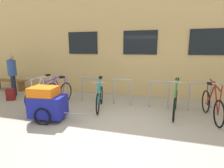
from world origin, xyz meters
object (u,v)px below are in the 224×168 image
object	(u,v)px
bicycle_maroon	(212,105)
bike_trailer	(47,103)
bicycle_white	(43,93)
backpack	(11,94)
wooden_bench	(8,82)
person_by_bench	(12,72)
bicycle_teal	(100,97)
bicycle_green	(175,102)
bicycle_purple	(57,94)

from	to	relation	value
bicycle_maroon	bike_trailer	xyz separation A→B (m)	(-4.26, -1.33, 0.09)
bicycle_white	backpack	bearing A→B (deg)	178.59
wooden_bench	backpack	bearing A→B (deg)	-42.36
bicycle_maroon	bicycle_white	bearing A→B (deg)	-178.34
person_by_bench	bicycle_white	bearing A→B (deg)	-17.76
backpack	person_by_bench	bearing A→B (deg)	97.40
bicycle_teal	bicycle_green	size ratio (longest dim) A/B	0.95
bicycle_maroon	backpack	distance (m)	6.74
bicycle_teal	bicycle_purple	bearing A→B (deg)	-175.17
bicycle_white	wooden_bench	xyz separation A→B (m)	(-2.87, 1.33, -0.02)
bicycle_purple	bicycle_green	bearing A→B (deg)	3.42
person_by_bench	bicycle_maroon	bearing A→B (deg)	-3.44
bicycle_white	bike_trailer	bearing A→B (deg)	-48.80
backpack	bicycle_maroon	bearing A→B (deg)	-25.50
bicycle_maroon	bike_trailer	distance (m)	4.46
bicycle_maroon	bicycle_white	size ratio (longest dim) A/B	1.03
bicycle_white	bike_trailer	xyz separation A→B (m)	(1.03, -1.18, 0.10)
bicycle_purple	person_by_bench	xyz separation A→B (m)	(-2.37, 0.60, 0.58)
bicycle_teal	bicycle_white	distance (m)	2.05
bicycle_green	bicycle_teal	bearing A→B (deg)	-177.49
bicycle_teal	wooden_bench	xyz separation A→B (m)	(-4.92, 1.23, -0.01)
bicycle_green	backpack	bearing A→B (deg)	-178.34
bicycle_white	bicycle_purple	bearing A→B (deg)	-2.31
bicycle_green	person_by_bench	xyz separation A→B (m)	(-6.16, 0.38, 0.59)
bicycle_purple	bicycle_teal	size ratio (longest dim) A/B	1.09
bicycle_purple	wooden_bench	distance (m)	3.68
bike_trailer	wooden_bench	distance (m)	4.64
backpack	bicycle_teal	bearing A→B (deg)	-25.38
bike_trailer	wooden_bench	world-z (taller)	bike_trailer
bike_trailer	bicycle_green	bearing A→B (deg)	22.67
bicycle_purple	bicycle_maroon	bearing A→B (deg)	2.13
bicycle_white	bicycle_teal	bearing A→B (deg)	2.89
bicycle_white	bicycle_green	bearing A→B (deg)	2.69
bicycle_green	backpack	distance (m)	5.80
bicycle_white	person_by_bench	world-z (taller)	person_by_bench
bicycle_teal	bicycle_green	world-z (taller)	bicycle_green
bicycle_purple	bike_trailer	world-z (taller)	bicycle_purple
wooden_bench	backpack	world-z (taller)	wooden_bench
bicycle_green	wooden_bench	size ratio (longest dim) A/B	0.97
bicycle_green	bike_trailer	distance (m)	3.60
bicycle_teal	backpack	size ratio (longest dim) A/B	3.68
bicycle_purple	bicycle_maroon	world-z (taller)	bicycle_maroon
person_by_bench	bicycle_green	bearing A→B (deg)	-3.50
bicycle_green	person_by_bench	distance (m)	6.20
bicycle_teal	bicycle_white	size ratio (longest dim) A/B	0.96
bike_trailer	bicycle_purple	bearing A→B (deg)	112.27
bicycle_maroon	bicycle_teal	bearing A→B (deg)	-179.12
bike_trailer	person_by_bench	distance (m)	3.38
bicycle_purple	backpack	bearing A→B (deg)	178.34
bicycle_green	wooden_bench	world-z (taller)	bicycle_green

